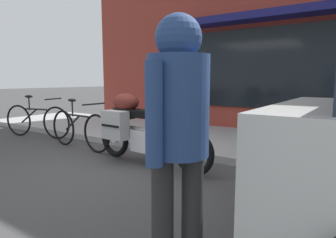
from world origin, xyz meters
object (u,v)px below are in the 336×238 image
at_px(sandwich_board_sign, 166,112).
at_px(second_bicycle_by_cafe, 37,120).
at_px(parked_bicycle, 79,129).
at_px(pedestrian_walking, 178,119).
at_px(touring_motorcycle, 142,125).

relative_size(sandwich_board_sign, second_bicycle_by_cafe, 0.51).
distance_m(parked_bicycle, sandwich_board_sign, 1.99).
xyz_separation_m(parked_bicycle, second_bicycle_by_cafe, (-1.66, 0.19, 0.01)).
relative_size(parked_bicycle, sandwich_board_sign, 1.90).
bearing_deg(sandwich_board_sign, parked_bicycle, -111.28).
distance_m(pedestrian_walking, sandwich_board_sign, 4.75).
bearing_deg(parked_bicycle, second_bicycle_by_cafe, 173.56).
distance_m(touring_motorcycle, parked_bicycle, 1.63).
relative_size(parked_bicycle, pedestrian_walking, 1.02).
bearing_deg(pedestrian_walking, sandwich_board_sign, 125.04).
distance_m(sandwich_board_sign, second_bicycle_by_cafe, 2.91).
xyz_separation_m(touring_motorcycle, sandwich_board_sign, (-0.89, 1.97, -0.03)).
bearing_deg(pedestrian_walking, parked_bicycle, 149.48).
distance_m(pedestrian_walking, second_bicycle_by_cafe, 5.59).
xyz_separation_m(pedestrian_walking, sandwich_board_sign, (-2.71, 3.87, -0.47)).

